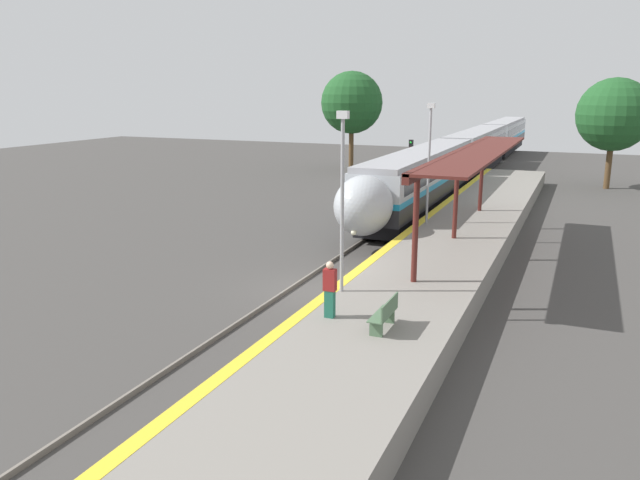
% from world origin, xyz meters
% --- Properties ---
extents(ground_plane, '(120.00, 120.00, 0.00)m').
position_xyz_m(ground_plane, '(0.00, 0.00, 0.00)').
color(ground_plane, '#423F3D').
extents(rail_left, '(0.08, 90.00, 0.15)m').
position_xyz_m(rail_left, '(-0.72, 0.00, 0.07)').
color(rail_left, slate).
rests_on(rail_left, ground_plane).
extents(rail_right, '(0.08, 90.00, 0.15)m').
position_xyz_m(rail_right, '(0.72, 0.00, 0.07)').
color(rail_right, slate).
rests_on(rail_right, ground_plane).
extents(train, '(2.77, 62.57, 3.82)m').
position_xyz_m(train, '(0.00, 35.52, 2.19)').
color(train, black).
rests_on(train, ground_plane).
extents(platform_right, '(4.57, 64.00, 1.03)m').
position_xyz_m(platform_right, '(3.98, 0.00, 0.51)').
color(platform_right, gray).
rests_on(platform_right, ground_plane).
extents(platform_bench, '(0.44, 1.46, 0.89)m').
position_xyz_m(platform_bench, '(4.51, -5.22, 1.49)').
color(platform_bench, '#4C6B4C').
rests_on(platform_bench, platform_right).
extents(person_waiting, '(0.36, 0.22, 1.67)m').
position_xyz_m(person_waiting, '(2.75, -4.92, 1.89)').
color(person_waiting, '#1E604C').
rests_on(person_waiting, platform_right).
extents(railway_signal, '(0.28, 0.28, 4.06)m').
position_xyz_m(railway_signal, '(-1.97, 21.37, 2.50)').
color(railway_signal, '#59595E').
rests_on(railway_signal, ground_plane).
extents(lamppost_near, '(0.36, 0.20, 5.78)m').
position_xyz_m(lamppost_near, '(2.20, -2.54, 4.30)').
color(lamppost_near, '#9E9EA3').
rests_on(lamppost_near, platform_right).
extents(lamppost_mid, '(0.36, 0.20, 5.78)m').
position_xyz_m(lamppost_mid, '(2.20, 9.05, 4.30)').
color(lamppost_mid, '#9E9EA3').
rests_on(lamppost_mid, platform_right).
extents(station_canopy, '(2.02, 16.89, 3.89)m').
position_xyz_m(station_canopy, '(4.67, 6.34, 4.66)').
color(station_canopy, '#511E19').
rests_on(station_canopy, platform_right).
extents(background_tree_left, '(5.65, 5.65, 9.04)m').
position_xyz_m(background_tree_left, '(-11.06, 34.16, 6.20)').
color(background_tree_left, brown).
rests_on(background_tree_left, ground_plane).
extents(background_tree_right, '(5.43, 5.43, 8.29)m').
position_xyz_m(background_tree_right, '(10.78, 31.50, 5.56)').
color(background_tree_right, brown).
rests_on(background_tree_right, ground_plane).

